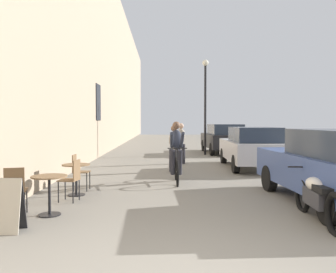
{
  "coord_description": "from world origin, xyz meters",
  "views": [
    {
      "loc": [
        -0.21,
        -3.5,
        1.69
      ],
      "look_at": [
        0.15,
        14.48,
        0.95
      ],
      "focal_mm": 37.27,
      "sensor_mm": 36.0,
      "label": 1
    }
  ],
  "objects_px": {
    "pedestrian_near": "(174,146)",
    "parked_car_third": "(223,138)",
    "cafe_chair_mid_toward_wall": "(79,170)",
    "sandwich_board_sign": "(5,205)",
    "cafe_chair_near_toward_street": "(15,188)",
    "cafe_chair_mid_toward_street": "(72,177)",
    "cyclist_on_bicycle": "(176,153)",
    "pedestrian_mid": "(181,141)",
    "street_lamp": "(205,95)",
    "parked_car_second": "(252,147)",
    "cafe_table_mid": "(76,173)",
    "parked_motorcycle": "(317,198)",
    "parked_car_nearest": "(336,166)",
    "cafe_table_near": "(49,187)"
  },
  "relations": [
    {
      "from": "pedestrian_near",
      "to": "parked_car_third",
      "type": "height_order",
      "value": "pedestrian_near"
    },
    {
      "from": "cafe_chair_mid_toward_wall",
      "to": "sandwich_board_sign",
      "type": "height_order",
      "value": "cafe_chair_mid_toward_wall"
    },
    {
      "from": "cafe_chair_near_toward_street",
      "to": "sandwich_board_sign",
      "type": "distance_m",
      "value": 0.9
    },
    {
      "from": "cafe_chair_mid_toward_street",
      "to": "parked_car_third",
      "type": "relative_size",
      "value": 0.2
    },
    {
      "from": "cyclist_on_bicycle",
      "to": "pedestrian_mid",
      "type": "xyz_separation_m",
      "value": [
        0.38,
        4.31,
        0.12
      ]
    },
    {
      "from": "cafe_chair_mid_toward_wall",
      "to": "pedestrian_near",
      "type": "relative_size",
      "value": 0.56
    },
    {
      "from": "street_lamp",
      "to": "parked_car_second",
      "type": "bearing_deg",
      "value": -78.87
    },
    {
      "from": "cafe_chair_near_toward_street",
      "to": "parked_car_third",
      "type": "bearing_deg",
      "value": 64.66
    },
    {
      "from": "cafe_table_mid",
      "to": "parked_car_third",
      "type": "bearing_deg",
      "value": 63.76
    },
    {
      "from": "cafe_chair_mid_toward_wall",
      "to": "parked_car_second",
      "type": "distance_m",
      "value": 6.74
    },
    {
      "from": "parked_motorcycle",
      "to": "sandwich_board_sign",
      "type": "bearing_deg",
      "value": -175.02
    },
    {
      "from": "cafe_chair_mid_toward_wall",
      "to": "parked_motorcycle",
      "type": "relative_size",
      "value": 0.41
    },
    {
      "from": "sandwich_board_sign",
      "to": "parked_car_third",
      "type": "relative_size",
      "value": 0.19
    },
    {
      "from": "parked_motorcycle",
      "to": "cafe_chair_mid_toward_street",
      "type": "bearing_deg",
      "value": 160.71
    },
    {
      "from": "pedestrian_mid",
      "to": "parked_car_third",
      "type": "distance_m",
      "value": 5.5
    },
    {
      "from": "cyclist_on_bicycle",
      "to": "parked_car_second",
      "type": "bearing_deg",
      "value": 45.27
    },
    {
      "from": "cafe_chair_mid_toward_wall",
      "to": "parked_motorcycle",
      "type": "height_order",
      "value": "cafe_chair_mid_toward_wall"
    },
    {
      "from": "cafe_chair_near_toward_street",
      "to": "cafe_table_mid",
      "type": "xyz_separation_m",
      "value": [
        0.65,
        1.81,
        0.0
      ]
    },
    {
      "from": "street_lamp",
      "to": "parked_car_nearest",
      "type": "xyz_separation_m",
      "value": [
        1.25,
        -11.04,
        -2.31
      ]
    },
    {
      "from": "pedestrian_near",
      "to": "cafe_chair_mid_toward_wall",
      "type": "bearing_deg",
      "value": -127.65
    },
    {
      "from": "cyclist_on_bicycle",
      "to": "parked_car_nearest",
      "type": "bearing_deg",
      "value": -42.58
    },
    {
      "from": "cafe_table_near",
      "to": "cafe_chair_mid_toward_street",
      "type": "xyz_separation_m",
      "value": [
        0.14,
        1.08,
        -0.0
      ]
    },
    {
      "from": "cafe_chair_mid_toward_street",
      "to": "pedestrian_mid",
      "type": "height_order",
      "value": "pedestrian_mid"
    },
    {
      "from": "sandwich_board_sign",
      "to": "pedestrian_near",
      "type": "relative_size",
      "value": 0.53
    },
    {
      "from": "cafe_table_mid",
      "to": "cyclist_on_bicycle",
      "type": "bearing_deg",
      "value": 35.86
    },
    {
      "from": "cafe_table_mid",
      "to": "parked_motorcycle",
      "type": "bearing_deg",
      "value": -25.87
    },
    {
      "from": "parked_car_nearest",
      "to": "parked_motorcycle",
      "type": "bearing_deg",
      "value": -128.2
    },
    {
      "from": "pedestrian_near",
      "to": "parked_car_third",
      "type": "relative_size",
      "value": 0.35
    },
    {
      "from": "parked_car_third",
      "to": "parked_car_second",
      "type": "bearing_deg",
      "value": -90.75
    },
    {
      "from": "cafe_table_near",
      "to": "parked_car_third",
      "type": "relative_size",
      "value": 0.16
    },
    {
      "from": "cafe_chair_mid_toward_wall",
      "to": "pedestrian_mid",
      "type": "height_order",
      "value": "pedestrian_mid"
    },
    {
      "from": "cafe_chair_mid_toward_wall",
      "to": "cafe_chair_near_toward_street",
      "type": "bearing_deg",
      "value": -103.46
    },
    {
      "from": "cafe_chair_mid_toward_street",
      "to": "parked_motorcycle",
      "type": "distance_m",
      "value": 4.81
    },
    {
      "from": "cafe_chair_mid_toward_street",
      "to": "cafe_chair_mid_toward_wall",
      "type": "relative_size",
      "value": 1.0
    },
    {
      "from": "cafe_table_near",
      "to": "cafe_table_mid",
      "type": "bearing_deg",
      "value": 87.91
    },
    {
      "from": "cafe_chair_mid_toward_street",
      "to": "cyclist_on_bicycle",
      "type": "xyz_separation_m",
      "value": [
        2.32,
        2.38,
        0.29
      ]
    },
    {
      "from": "cafe_chair_near_toward_street",
      "to": "parked_motorcycle",
      "type": "xyz_separation_m",
      "value": [
        5.26,
        -0.43,
        -0.11
      ]
    },
    {
      "from": "cafe_table_mid",
      "to": "street_lamp",
      "type": "bearing_deg",
      "value": 66.82
    },
    {
      "from": "parked_car_second",
      "to": "cafe_chair_mid_toward_wall",
      "type": "bearing_deg",
      "value": -142.75
    },
    {
      "from": "parked_car_nearest",
      "to": "parked_car_second",
      "type": "height_order",
      "value": "parked_car_nearest"
    },
    {
      "from": "cafe_chair_mid_toward_wall",
      "to": "parked_car_third",
      "type": "distance_m",
      "value": 11.67
    },
    {
      "from": "parked_car_nearest",
      "to": "parked_car_second",
      "type": "relative_size",
      "value": 1.02
    },
    {
      "from": "pedestrian_near",
      "to": "parked_car_nearest",
      "type": "distance_m",
      "value": 5.8
    },
    {
      "from": "cafe_chair_mid_toward_wall",
      "to": "cyclist_on_bicycle",
      "type": "height_order",
      "value": "cyclist_on_bicycle"
    },
    {
      "from": "cafe_chair_near_toward_street",
      "to": "parked_car_second",
      "type": "distance_m",
      "value": 8.77
    },
    {
      "from": "cafe_chair_mid_toward_street",
      "to": "pedestrian_near",
      "type": "relative_size",
      "value": 0.56
    },
    {
      "from": "cafe_chair_mid_toward_wall",
      "to": "sandwich_board_sign",
      "type": "distance_m",
      "value": 3.27
    },
    {
      "from": "cafe_table_near",
      "to": "cafe_chair_mid_toward_street",
      "type": "bearing_deg",
      "value": 82.73
    },
    {
      "from": "pedestrian_near",
      "to": "pedestrian_mid",
      "type": "bearing_deg",
      "value": 80.76
    },
    {
      "from": "cafe_table_near",
      "to": "parked_car_third",
      "type": "bearing_deg",
      "value": 66.72
    }
  ]
}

